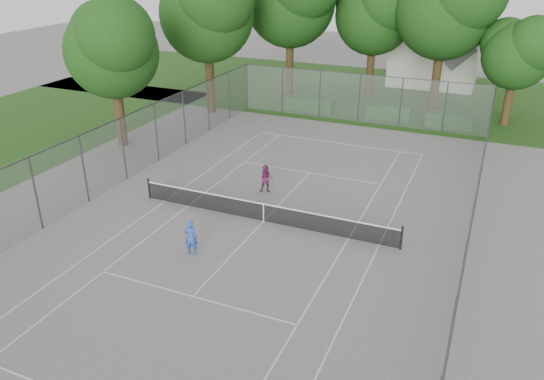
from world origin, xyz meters
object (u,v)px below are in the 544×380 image
at_px(house, 437,43).
at_px(woman_player, 266,179).
at_px(tennis_net, 264,212).
at_px(girl_player, 191,237).

relative_size(house, woman_player, 6.24).
bearing_deg(tennis_net, house, 83.91).
relative_size(tennis_net, house, 1.37).
bearing_deg(girl_player, woman_player, -109.36).
xyz_separation_m(house, woman_player, (-4.53, -28.11, -3.02)).
height_order(tennis_net, girl_player, girl_player).
bearing_deg(tennis_net, woman_player, 111.55).
distance_m(tennis_net, girl_player, 4.13).
xyz_separation_m(house, girl_player, (-4.93, -34.96, -2.99)).
bearing_deg(tennis_net, girl_player, -112.92).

